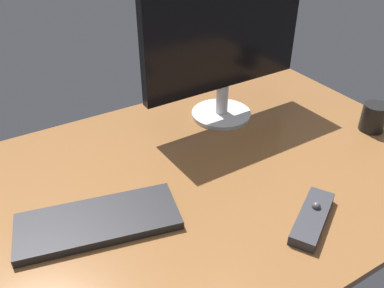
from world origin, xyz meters
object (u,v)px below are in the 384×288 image
object	(u,v)px
monitor	(224,45)
coffee_mug	(374,117)
media_remote	(312,218)
keyboard	(98,221)

from	to	relation	value
monitor	coffee_mug	size ratio (longest dim) A/B	6.32
media_remote	coffee_mug	size ratio (longest dim) A/B	2.22
media_remote	coffee_mug	bearing A→B (deg)	-6.59
keyboard	coffee_mug	distance (cm)	82.59
coffee_mug	keyboard	bearing A→B (deg)	177.20
monitor	keyboard	xyz separation A→B (cm)	(-49.50, -25.52, -21.68)
keyboard	media_remote	bearing A→B (deg)	-16.85
monitor	media_remote	xyz separation A→B (cm)	(-9.74, -48.51, -21.42)
media_remote	coffee_mug	xyz separation A→B (cm)	(42.67, 18.96, 2.83)
monitor	media_remote	distance (cm)	53.92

